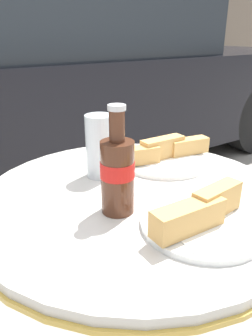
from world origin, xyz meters
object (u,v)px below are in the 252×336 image
Objects in this scene: drinking_glass at (100,149)px; parked_car at (82,84)px; lunch_plate_far at (201,218)px; cola_bottle_left at (117,172)px; bistro_table at (134,257)px; lunch_plate_near at (163,155)px.

drinking_glass is 2.17m from parked_car.
cola_bottle_left is at bearing 123.64° from lunch_plate_far.
bistro_table is 0.28m from drinking_glass.
parked_car is at bearing 67.71° from lunch_plate_far.
lunch_plate_near is 0.06× the size of parked_car.
parked_car reaches higher than lunch_plate_far.
bistro_table is at bearing -148.81° from lunch_plate_near.
drinking_glass is at bearing 96.22° from bistro_table.
lunch_plate_far is 0.05× the size of parked_car.
drinking_glass is (-0.01, 0.13, 0.25)m from bistro_table.
cola_bottle_left is 1.39× the size of drinking_glass.
lunch_plate_near is at bearing -111.30° from parked_car.
drinking_glass is 0.54× the size of lunch_plate_near.
drinking_glass is (0.06, 0.17, -0.01)m from cola_bottle_left.
bistro_table is 4.87× the size of drinking_glass.
drinking_glass is at bearing 173.55° from lunch_plate_near.
drinking_glass reaches higher than lunch_plate_far.
bistro_table is at bearing -114.49° from parked_car.
bistro_table is 0.17× the size of parked_car.
cola_bottle_left is 0.18m from lunch_plate_far.
lunch_plate_far is 2.44m from parked_car.
lunch_plate_near is at bearing 61.49° from lunch_plate_far.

